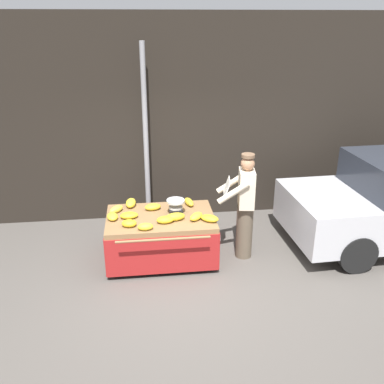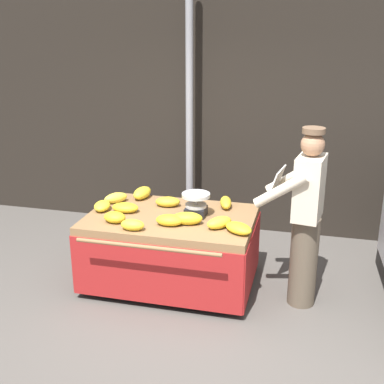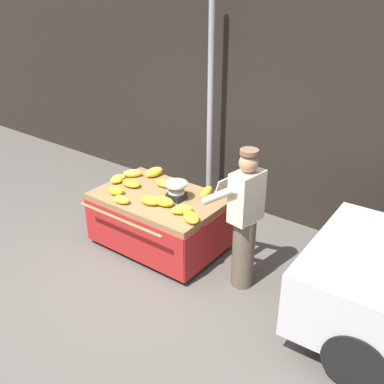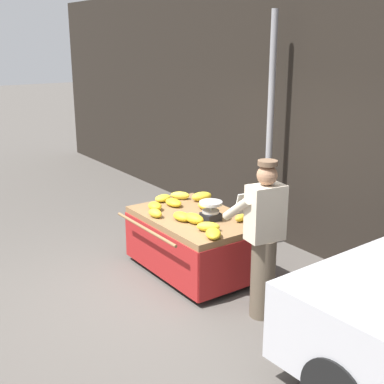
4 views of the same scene
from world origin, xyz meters
TOP-DOWN VIEW (x-y plane):
  - ground_plane at (0.00, 0.00)m, footprint 60.00×60.00m
  - back_wall at (0.00, 2.60)m, footprint 16.00×0.24m
  - street_pole at (-0.44, 2.19)m, footprint 0.09×0.09m
  - banana_cart at (-0.29, 0.83)m, footprint 1.67×1.29m
  - weighing_scale at (-0.04, 0.89)m, footprint 0.28×0.28m
  - banana_bunch_0 at (-0.74, 1.26)m, footprint 0.19×0.31m
  - banana_bunch_1 at (-0.53, 0.39)m, footprint 0.23×0.14m
  - banana_bunch_2 at (0.24, 0.64)m, footprint 0.28×0.29m
  - banana_bunch_3 at (-1.01, 0.81)m, footprint 0.20×0.27m
  - banana_bunch_4 at (-0.07, 0.66)m, footprint 0.32×0.20m
  - banana_bunch_5 at (-0.76, 0.82)m, footprint 0.28×0.18m
  - banana_bunch_6 at (-0.23, 0.59)m, footprint 0.27×0.18m
  - banana_bunch_7 at (-0.39, 1.08)m, footprint 0.28×0.20m
  - banana_bunch_8 at (-0.96, 1.05)m, footprint 0.26×0.27m
  - banana_bunch_9 at (0.43, 0.56)m, footprint 0.33×0.29m
  - banana_bunch_10 at (0.20, 1.20)m, footprint 0.18×0.31m
  - banana_bunch_11 at (-0.76, 0.53)m, footprint 0.23×0.19m
  - vendor_person at (1.01, 0.78)m, footprint 0.63×0.58m

SIDE VIEW (x-z plane):
  - ground_plane at x=0.00m, z-range 0.00..0.00m
  - banana_cart at x=-0.29m, z-range 0.17..0.93m
  - banana_bunch_3 at x=-1.01m, z-range 0.75..0.85m
  - banana_bunch_9 at x=0.43m, z-range 0.75..0.85m
  - banana_bunch_5 at x=-0.76m, z-range 0.75..0.85m
  - banana_bunch_7 at x=-0.39m, z-range 0.75..0.86m
  - banana_bunch_1 at x=-0.53m, z-range 0.75..0.86m
  - banana_bunch_10 at x=0.20m, z-range 0.75..0.86m
  - banana_bunch_6 at x=-0.23m, z-range 0.75..0.86m
  - banana_bunch_11 at x=-0.76m, z-range 0.75..0.86m
  - banana_bunch_8 at x=-0.96m, z-range 0.75..0.86m
  - banana_bunch_2 at x=0.24m, z-range 0.75..0.86m
  - banana_bunch_4 at x=-0.07m, z-range 0.75..0.87m
  - banana_bunch_0 at x=-0.74m, z-range 0.75..0.88m
  - weighing_scale at x=-0.04m, z-range 0.75..0.99m
  - vendor_person at x=1.01m, z-range 0.02..1.73m
  - street_pole at x=-0.44m, z-range 0.00..3.24m
  - back_wall at x=0.00m, z-range 0.00..3.71m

